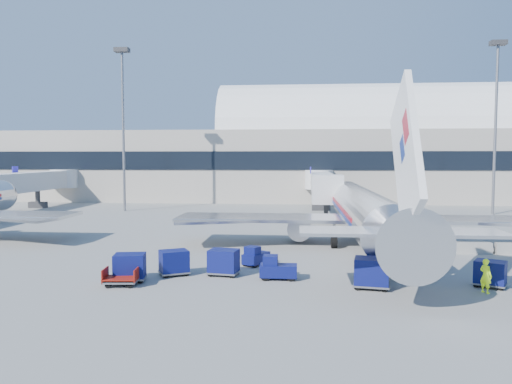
# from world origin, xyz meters

# --- Properties ---
(ground) EXTENTS (260.00, 260.00, 0.00)m
(ground) POSITION_xyz_m (0.00, 0.00, 0.00)
(ground) COLOR gray
(ground) RESTS_ON ground
(terminal) EXTENTS (170.00, 28.15, 21.00)m
(terminal) POSITION_xyz_m (-13.60, 55.96, 7.52)
(terminal) COLOR #B2AA9E
(terminal) RESTS_ON ground
(airliner_main) EXTENTS (32.00, 37.26, 12.07)m
(airliner_main) POSITION_xyz_m (10.00, 4.51, 2.93)
(airliner_main) COLOR silver
(airliner_main) RESTS_ON ground
(jetbridge_near) EXTENTS (4.40, 27.50, 6.25)m
(jetbridge_near) POSITION_xyz_m (7.60, 30.81, 3.93)
(jetbridge_near) COLOR silver
(jetbridge_near) RESTS_ON ground
(jetbridge_mid) EXTENTS (4.40, 27.50, 6.25)m
(jetbridge_mid) POSITION_xyz_m (-34.40, 30.81, 3.93)
(jetbridge_mid) COLOR silver
(jetbridge_mid) RESTS_ON ground
(mast_west) EXTENTS (2.00, 1.20, 22.60)m
(mast_west) POSITION_xyz_m (-20.00, 30.00, 14.79)
(mast_west) COLOR slate
(mast_west) RESTS_ON ground
(mast_east) EXTENTS (2.00, 1.20, 22.60)m
(mast_east) POSITION_xyz_m (30.00, 30.00, 14.79)
(mast_east) COLOR slate
(mast_east) RESTS_ON ground
(barrier_near) EXTENTS (3.00, 0.55, 0.90)m
(barrier_near) POSITION_xyz_m (18.00, 2.00, 0.45)
(barrier_near) COLOR #9E9E96
(barrier_near) RESTS_ON ground
(tug_lead) EXTENTS (2.29, 1.15, 1.49)m
(tug_lead) POSITION_xyz_m (3.12, -7.49, 0.68)
(tug_lead) COLOR #0A1051
(tug_lead) RESTS_ON ground
(tug_right) EXTENTS (2.47, 2.52, 1.54)m
(tug_right) POSITION_xyz_m (11.68, -3.51, 0.70)
(tug_right) COLOR #0A1051
(tug_right) RESTS_ON ground
(tug_left) EXTENTS (1.94, 2.37, 1.38)m
(tug_left) POSITION_xyz_m (1.43, -3.61, 0.63)
(tug_left) COLOR #0A1051
(tug_left) RESTS_ON ground
(cart_train_a) EXTENTS (2.10, 1.73, 1.67)m
(cart_train_a) POSITION_xyz_m (-0.32, -6.78, 0.89)
(cart_train_a) COLOR #0A1051
(cart_train_a) RESTS_ON ground
(cart_train_b) EXTENTS (2.27, 2.09, 1.61)m
(cart_train_b) POSITION_xyz_m (-3.49, -7.03, 0.86)
(cart_train_b) COLOR #0A1051
(cart_train_b) RESTS_ON ground
(cart_train_c) EXTENTS (2.14, 1.76, 1.69)m
(cart_train_c) POSITION_xyz_m (-5.80, -8.79, 0.90)
(cart_train_c) COLOR #0A1051
(cart_train_c) RESTS_ON ground
(cart_solo_near) EXTENTS (2.25, 1.86, 1.78)m
(cart_solo_near) POSITION_xyz_m (8.66, -9.23, 0.95)
(cart_solo_near) COLOR #0A1051
(cart_solo_near) RESTS_ON ground
(cart_solo_far) EXTENTS (2.17, 2.01, 1.54)m
(cart_solo_far) POSITION_xyz_m (15.61, -8.27, 0.82)
(cart_solo_far) COLOR #0A1051
(cart_solo_far) RESTS_ON ground
(cart_open_red) EXTENTS (2.07, 1.55, 0.52)m
(cart_open_red) POSITION_xyz_m (-5.92, -9.92, 0.37)
(cart_open_red) COLOR slate
(cart_open_red) RESTS_ON ground
(ramp_worker) EXTENTS (0.78, 0.84, 1.94)m
(ramp_worker) POSITION_xyz_m (14.87, -9.61, 0.97)
(ramp_worker) COLOR #B0F219
(ramp_worker) RESTS_ON ground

